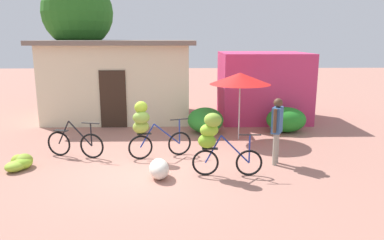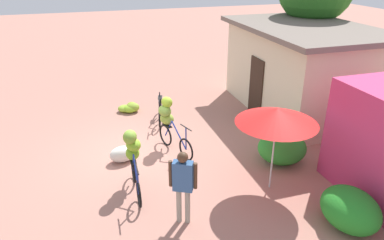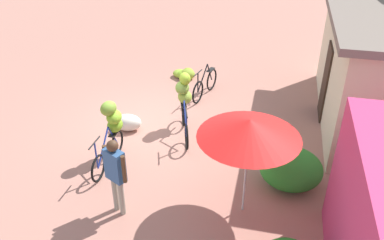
{
  "view_description": "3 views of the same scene",
  "coord_description": "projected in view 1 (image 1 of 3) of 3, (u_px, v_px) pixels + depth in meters",
  "views": [
    {
      "loc": [
        0.92,
        -8.31,
        3.09
      ],
      "look_at": [
        1.16,
        1.4,
        0.91
      ],
      "focal_mm": 34.5,
      "sensor_mm": 36.0,
      "label": 1
    },
    {
      "loc": [
        9.03,
        -1.22,
        5.09
      ],
      "look_at": [
        0.3,
        1.51,
        0.93
      ],
      "focal_mm": 33.72,
      "sensor_mm": 36.0,
      "label": 2
    },
    {
      "loc": [
        8.61,
        3.07,
        5.61
      ],
      "look_at": [
        0.68,
        1.28,
        0.71
      ],
      "focal_mm": 37.66,
      "sensor_mm": 36.0,
      "label": 3
    }
  ],
  "objects": [
    {
      "name": "hedge_bush_front_right",
      "position": [
        286.0,
        120.0,
        12.29
      ],
      "size": [
        1.32,
        1.08,
        0.83
      ],
      "primitive_type": "ellipsoid",
      "color": "#258626",
      "rests_on": "ground"
    },
    {
      "name": "banana_pile_on_ground",
      "position": [
        20.0,
        163.0,
        8.86
      ],
      "size": [
        0.69,
        0.82,
        0.34
      ],
      "color": "#94BC35",
      "rests_on": "ground"
    },
    {
      "name": "market_umbrella",
      "position": [
        240.0,
        79.0,
        11.09
      ],
      "size": [
        1.85,
        1.85,
        2.06
      ],
      "color": "beige",
      "rests_on": "ground"
    },
    {
      "name": "bicycle_leftmost",
      "position": [
        75.0,
        144.0,
        9.69
      ],
      "size": [
        1.59,
        0.45,
        0.98
      ],
      "color": "black",
      "rests_on": "ground"
    },
    {
      "name": "ground_plane",
      "position": [
        145.0,
        171.0,
        8.76
      ],
      "size": [
        60.0,
        60.0,
        0.0
      ],
      "primitive_type": "plane",
      "color": "#AB7464"
    },
    {
      "name": "building_low",
      "position": [
        121.0,
        79.0,
        14.36
      ],
      "size": [
        5.76,
        3.93,
        2.99
      ],
      "color": "beige",
      "rests_on": "ground"
    },
    {
      "name": "person_vendor",
      "position": [
        277.0,
        124.0,
        9.02
      ],
      "size": [
        0.36,
        0.53,
        1.66
      ],
      "color": "gray",
      "rests_on": "ground"
    },
    {
      "name": "hedge_bush_front_left",
      "position": [
        205.0,
        120.0,
        12.24
      ],
      "size": [
        1.19,
        1.31,
        0.82
      ],
      "primitive_type": "ellipsoid",
      "color": "#2C8E2C",
      "rests_on": "ground"
    },
    {
      "name": "produce_sack",
      "position": [
        159.0,
        169.0,
        8.25
      ],
      "size": [
        0.53,
        0.75,
        0.44
      ],
      "primitive_type": "ellipsoid",
      "rotation": [
        0.0,
        0.0,
        1.71
      ],
      "color": "silver",
      "rests_on": "ground"
    },
    {
      "name": "bicycle_near_pile",
      "position": [
        146.0,
        126.0,
        9.46
      ],
      "size": [
        1.63,
        0.67,
        1.52
      ],
      "color": "black",
      "rests_on": "ground"
    },
    {
      "name": "shop_pink",
      "position": [
        262.0,
        86.0,
        14.11
      ],
      "size": [
        3.2,
        2.8,
        2.54
      ],
      "primitive_type": "cube",
      "color": "#C93568",
      "rests_on": "ground"
    },
    {
      "name": "tree_behind_building",
      "position": [
        78.0,
        13.0,
        15.2
      ],
      "size": [
        2.89,
        2.89,
        5.54
      ],
      "color": "brown",
      "rests_on": "ground"
    },
    {
      "name": "bicycle_center_loaded",
      "position": [
        214.0,
        138.0,
        8.27
      ],
      "size": [
        1.61,
        0.49,
        1.47
      ],
      "color": "black",
      "rests_on": "ground"
    }
  ]
}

